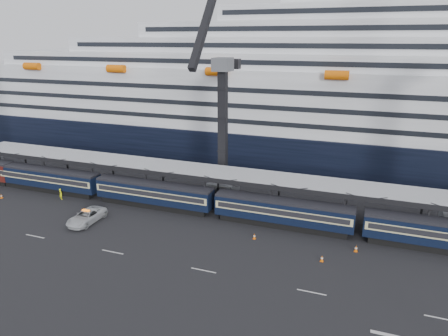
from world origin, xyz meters
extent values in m
plane|color=black|center=(0.00, 0.00, 0.00)|extent=(260.00, 260.00, 0.00)
cube|color=beige|center=(-38.00, -4.00, 0.01)|extent=(3.00, 0.15, 0.02)
cube|color=beige|center=(-26.00, -4.00, 0.01)|extent=(3.00, 0.15, 0.02)
cube|color=beige|center=(-14.00, -4.00, 0.01)|extent=(3.00, 0.15, 0.02)
cube|color=beige|center=(-2.00, -4.00, 0.01)|extent=(3.00, 0.15, 0.02)
cube|color=beige|center=(10.00, -4.00, 0.01)|extent=(3.00, 0.15, 0.02)
cube|color=beige|center=(5.00, -8.00, 0.01)|extent=(2.50, 0.40, 0.02)
cube|color=black|center=(-48.00, 10.00, 0.45)|extent=(17.48, 2.40, 0.90)
cube|color=black|center=(-48.00, 10.00, 2.25)|extent=(19.00, 2.80, 2.70)
cube|color=#C6C18C|center=(-48.00, 10.00, 2.55)|extent=(18.62, 2.92, 1.05)
cube|color=black|center=(-48.00, 10.00, 2.60)|extent=(17.86, 2.98, 0.70)
cube|color=black|center=(-48.00, 10.00, 3.75)|extent=(19.00, 2.50, 0.35)
cube|color=black|center=(-28.00, 10.00, 0.45)|extent=(17.48, 2.40, 0.90)
cube|color=black|center=(-28.00, 10.00, 2.25)|extent=(19.00, 2.80, 2.70)
cube|color=#C6C18C|center=(-28.00, 10.00, 2.55)|extent=(18.62, 2.92, 1.05)
cube|color=black|center=(-28.00, 10.00, 2.60)|extent=(17.86, 2.98, 0.70)
cube|color=black|center=(-28.00, 10.00, 3.75)|extent=(19.00, 2.50, 0.35)
cube|color=black|center=(-8.00, 10.00, 0.45)|extent=(17.48, 2.40, 0.90)
cube|color=black|center=(-8.00, 10.00, 2.25)|extent=(19.00, 2.80, 2.70)
cube|color=#C6C18C|center=(-8.00, 10.00, 2.55)|extent=(18.62, 2.92, 1.05)
cube|color=black|center=(-8.00, 10.00, 2.60)|extent=(17.86, 2.98, 0.70)
cube|color=black|center=(-8.00, 10.00, 3.75)|extent=(19.00, 2.50, 0.35)
cube|color=black|center=(12.00, 10.00, 0.45)|extent=(17.48, 2.40, 0.90)
cube|color=black|center=(12.00, 10.00, 2.25)|extent=(19.00, 2.80, 2.70)
cube|color=#C6C18C|center=(12.00, 10.00, 2.55)|extent=(18.62, 2.92, 1.05)
cube|color=black|center=(12.00, 10.00, 2.60)|extent=(17.86, 2.98, 0.70)
cube|color=black|center=(12.00, 10.00, 3.75)|extent=(19.00, 2.50, 0.35)
cube|color=#92949A|center=(0.00, 14.00, 5.40)|extent=(130.00, 6.00, 0.25)
cube|color=black|center=(0.00, 11.00, 5.10)|extent=(130.00, 0.25, 0.70)
cube|color=black|center=(0.00, 17.00, 5.10)|extent=(130.00, 0.25, 0.70)
cube|color=black|center=(-60.00, 11.20, 2.70)|extent=(0.25, 0.25, 5.40)
cube|color=black|center=(-60.00, 16.80, 2.70)|extent=(0.25, 0.25, 5.40)
cube|color=black|center=(-50.00, 11.20, 2.70)|extent=(0.25, 0.25, 5.40)
cube|color=black|center=(-50.00, 16.80, 2.70)|extent=(0.25, 0.25, 5.40)
cube|color=black|center=(-40.00, 11.20, 2.70)|extent=(0.25, 0.25, 5.40)
cube|color=black|center=(-40.00, 16.80, 2.70)|extent=(0.25, 0.25, 5.40)
cube|color=black|center=(-30.00, 11.20, 2.70)|extent=(0.25, 0.25, 5.40)
cube|color=black|center=(-30.00, 16.80, 2.70)|extent=(0.25, 0.25, 5.40)
cube|color=black|center=(-20.00, 11.20, 2.70)|extent=(0.25, 0.25, 5.40)
cube|color=black|center=(-20.00, 16.80, 2.70)|extent=(0.25, 0.25, 5.40)
cube|color=black|center=(-10.00, 11.20, 2.70)|extent=(0.25, 0.25, 5.40)
cube|color=black|center=(-10.00, 16.80, 2.70)|extent=(0.25, 0.25, 5.40)
cube|color=black|center=(0.00, 11.20, 2.70)|extent=(0.25, 0.25, 5.40)
cube|color=black|center=(0.00, 16.80, 2.70)|extent=(0.25, 0.25, 5.40)
cube|color=black|center=(10.00, 11.20, 2.70)|extent=(0.25, 0.25, 5.40)
cube|color=black|center=(10.00, 16.80, 2.70)|extent=(0.25, 0.25, 5.40)
cube|color=black|center=(0.00, 46.00, 3.50)|extent=(200.00, 28.00, 7.00)
cube|color=silver|center=(0.00, 46.00, 13.00)|extent=(190.00, 26.88, 12.00)
cube|color=silver|center=(0.00, 46.00, 20.50)|extent=(160.00, 24.64, 3.00)
cube|color=black|center=(0.00, 33.63, 20.50)|extent=(153.60, 0.12, 0.90)
cube|color=silver|center=(0.00, 46.00, 23.50)|extent=(124.00, 21.84, 3.00)
cube|color=black|center=(0.00, 35.03, 23.50)|extent=(119.04, 0.12, 0.90)
cube|color=silver|center=(0.00, 46.00, 26.50)|extent=(90.00, 19.04, 3.00)
cube|color=black|center=(0.00, 36.43, 26.50)|extent=(86.40, 0.12, 0.90)
cube|color=silver|center=(0.00, 46.00, 29.50)|extent=(56.00, 16.24, 3.00)
cube|color=black|center=(0.00, 37.83, 29.50)|extent=(53.76, 0.12, 0.90)
cylinder|color=#E56007|center=(-70.00, 31.96, 18.80)|extent=(4.00, 1.60, 1.60)
cylinder|color=#E56007|center=(-48.00, 31.96, 18.80)|extent=(4.00, 1.60, 1.60)
cylinder|color=#E56007|center=(-26.00, 31.96, 18.80)|extent=(4.00, 1.60, 1.60)
cylinder|color=#E56007|center=(-4.00, 31.96, 18.80)|extent=(4.00, 1.60, 1.60)
cube|color=#4F5157|center=(-20.00, 19.00, 1.00)|extent=(4.50, 4.50, 2.00)
cube|color=black|center=(-20.00, 19.00, 11.00)|extent=(1.30, 1.30, 18.00)
cube|color=#4F5157|center=(-20.00, 19.00, 21.00)|extent=(2.60, 3.20, 2.00)
cube|color=black|center=(-20.00, 13.21, 27.89)|extent=(0.90, 12.26, 14.37)
cube|color=black|center=(-20.00, 21.52, 21.00)|extent=(0.90, 5.04, 0.90)
cube|color=black|center=(-20.00, 24.04, 20.80)|extent=(2.20, 1.60, 1.60)
imported|color=#B1B4B8|center=(-34.25, 1.81, 0.88)|extent=(3.05, 6.40, 1.76)
imported|color=#F3FD0D|center=(-43.67, 7.50, 0.90)|extent=(0.78, 0.70, 1.80)
cube|color=#E56007|center=(-53.12, 4.52, 0.02)|extent=(0.38, 0.38, 0.04)
cone|color=#E56007|center=(-53.12, 4.52, 0.40)|extent=(0.32, 0.32, 0.72)
cylinder|color=white|center=(-53.12, 4.52, 0.40)|extent=(0.27, 0.27, 0.12)
cube|color=#E56007|center=(-33.88, 4.92, 0.02)|extent=(0.37, 0.37, 0.04)
cone|color=#E56007|center=(-33.88, 4.92, 0.39)|extent=(0.31, 0.31, 0.71)
cylinder|color=white|center=(-33.88, 4.92, 0.39)|extent=(0.27, 0.27, 0.12)
cube|color=#E56007|center=(-10.63, 5.07, 0.02)|extent=(0.39, 0.39, 0.04)
cone|color=#E56007|center=(-10.63, 5.07, 0.41)|extent=(0.33, 0.33, 0.74)
cylinder|color=white|center=(-10.63, 5.07, 0.41)|extent=(0.28, 0.28, 0.12)
cube|color=#E56007|center=(-1.72, 2.43, 0.02)|extent=(0.40, 0.40, 0.04)
cone|color=#E56007|center=(-1.72, 2.43, 0.42)|extent=(0.34, 0.34, 0.76)
cylinder|color=white|center=(-1.72, 2.43, 0.42)|extent=(0.29, 0.29, 0.13)
cube|color=#E56007|center=(1.93, 6.14, 0.02)|extent=(0.43, 0.43, 0.05)
cone|color=#E56007|center=(1.93, 6.14, 0.45)|extent=(0.36, 0.36, 0.81)
cylinder|color=white|center=(1.93, 6.14, 0.45)|extent=(0.30, 0.30, 0.14)
camera|label=1|loc=(1.31, -39.93, 24.89)|focal=32.00mm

